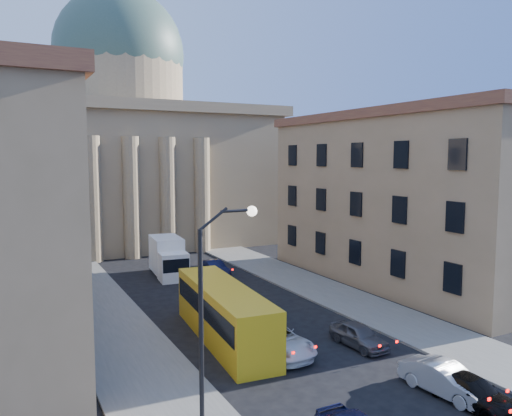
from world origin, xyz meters
The scene contains 12 objects.
sidewalk_left centered at (-8.50, 18.00, 0.07)m, with size 5.00×60.00×0.15m, color #605E58.
sidewalk_right centered at (8.50, 18.00, 0.07)m, with size 5.00×60.00×0.15m, color #605E58.
church centered at (0.00, 55.47, 11.88)m, with size 68.02×28.76×36.60m.
building_right centered at (17.00, 22.00, 7.42)m, with size 11.60×26.60×14.70m.
street_lamp centered at (-6.97, 8.00, 5.29)m, with size 2.62×0.44×8.83m.
car_right_near centered at (3.26, 5.10, 0.72)m, with size 1.53×4.38×1.44m, color #9B9EA2.
car_left_mid centered at (-1.36, 12.93, 0.78)m, with size 2.59×5.61×1.56m, color white.
car_right_mid centered at (3.48, 3.87, 0.63)m, with size 1.77×4.37×1.27m, color black.
car_right_far centered at (3.45, 11.54, 0.67)m, with size 1.58×3.93×1.34m, color #4C4C51.
car_right_distant centered at (2.66, 31.22, 0.70)m, with size 1.48×4.25×1.40m, color black.
city_bus centered at (-3.01, 16.03, 1.74)m, with size 3.57×11.67×3.24m.
box_truck centered at (-1.03, 33.21, 1.63)m, with size 3.03×6.47×3.45m.
Camera 1 is at (-14.46, -10.35, 10.84)m, focal length 35.00 mm.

